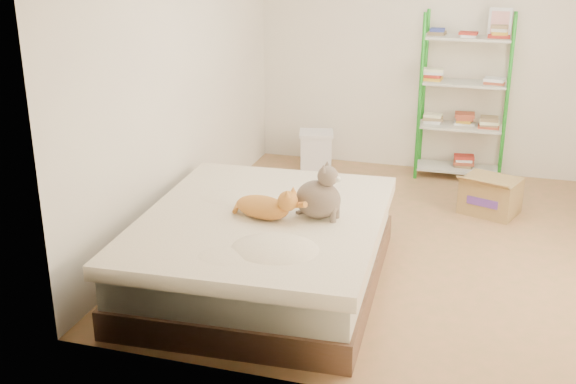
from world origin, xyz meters
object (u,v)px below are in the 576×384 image
at_px(grey_cat, 318,191).
at_px(white_bin, 316,150).
at_px(orange_cat, 262,204).
at_px(shelf_unit, 464,95).
at_px(bed, 263,249).
at_px(cardboard_box, 490,195).

distance_m(grey_cat, white_bin, 2.76).
bearing_deg(orange_cat, shelf_unit, 81.39).
bearing_deg(grey_cat, white_bin, 18.47).
relative_size(bed, grey_cat, 5.50).
xyz_separation_m(cardboard_box, white_bin, (-1.85, 0.78, 0.04)).
xyz_separation_m(grey_cat, white_bin, (-0.69, 2.62, -0.53)).
height_order(shelf_unit, white_bin, shelf_unit).
distance_m(orange_cat, cardboard_box, 2.53).
xyz_separation_m(orange_cat, white_bin, (-0.31, 2.73, -0.43)).
distance_m(bed, white_bin, 2.71).
bearing_deg(white_bin, bed, -83.64).
distance_m(orange_cat, grey_cat, 0.41).
xyz_separation_m(orange_cat, grey_cat, (0.38, 0.11, 0.10)).
relative_size(grey_cat, shelf_unit, 0.23).
height_order(grey_cat, shelf_unit, shelf_unit).
xyz_separation_m(shelf_unit, white_bin, (-1.50, -0.16, -0.66)).
relative_size(bed, orange_cat, 4.46).
bearing_deg(orange_cat, cardboard_box, 65.41).
bearing_deg(cardboard_box, grey_cat, -102.91).
bearing_deg(bed, white_bin, 93.50).
relative_size(bed, cardboard_box, 3.73).
bearing_deg(cardboard_box, shelf_unit, 129.93).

